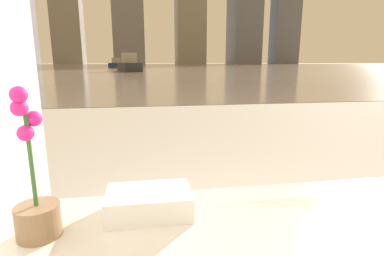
# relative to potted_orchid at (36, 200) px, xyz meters

# --- Properties ---
(potted_orchid) EXTENTS (0.12, 0.12, 0.43)m
(potted_orchid) POSITION_rel_potted_orchid_xyz_m (0.00, 0.00, 0.00)
(potted_orchid) COLOR #8C6B4C
(potted_orchid) RESTS_ON bathtub
(towel_stack) EXTENTS (0.27, 0.18, 0.08)m
(towel_stack) POSITION_rel_potted_orchid_xyz_m (0.31, 0.08, -0.07)
(towel_stack) COLOR white
(towel_stack) RESTS_ON bathtub
(harbor_water) EXTENTS (180.00, 110.00, 0.01)m
(harbor_water) POSITION_rel_potted_orchid_xyz_m (0.59, 61.15, -0.65)
(harbor_water) COLOR gray
(harbor_water) RESTS_ON ground_plane
(harbor_boat_0) EXTENTS (2.77, 5.21, 1.86)m
(harbor_boat_0) POSITION_rel_potted_orchid_xyz_m (-1.11, 31.26, 0.01)
(harbor_boat_0) COLOR #2D2D33
(harbor_boat_0) RESTS_ON harbor_water
(harbor_boat_1) EXTENTS (2.30, 4.47, 1.60)m
(harbor_boat_1) POSITION_rel_potted_orchid_xyz_m (-4.23, 52.85, -0.08)
(harbor_boat_1) COLOR navy
(harbor_boat_1) RESTS_ON harbor_water
(harbor_boat_2) EXTENTS (2.45, 4.94, 1.77)m
(harbor_boat_2) POSITION_rel_potted_orchid_xyz_m (-26.62, 66.05, -0.02)
(harbor_boat_2) COLOR navy
(harbor_boat_2) RESTS_ON harbor_water
(skyline_tower_0) EXTENTS (11.50, 7.88, 28.53)m
(skyline_tower_0) POSITION_rel_potted_orchid_xyz_m (-43.18, 117.15, 13.62)
(skyline_tower_0) COLOR slate
(skyline_tower_0) RESTS_ON ground_plane
(skyline_tower_1) EXTENTS (10.04, 8.07, 35.44)m
(skyline_tower_1) POSITION_rel_potted_orchid_xyz_m (-25.98, 117.15, 17.07)
(skyline_tower_1) COLOR gray
(skyline_tower_1) RESTS_ON ground_plane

